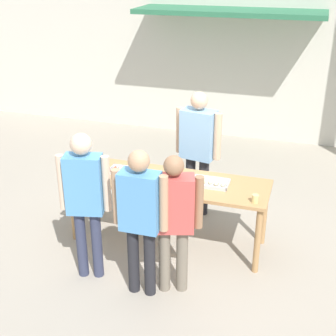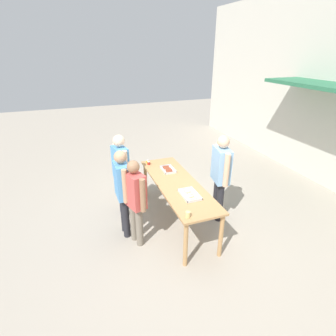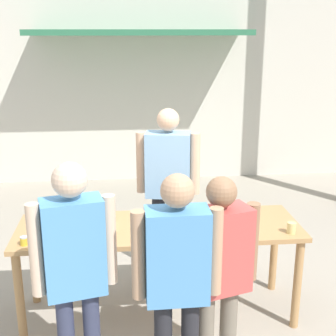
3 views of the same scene
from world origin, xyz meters
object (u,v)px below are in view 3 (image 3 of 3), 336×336
Objects in this scene: food_tray_buns at (218,220)px; person_server_behind_table at (168,177)px; person_customer_with_cup at (219,267)px; food_tray_sausages at (91,225)px; condiment_jar_ketchup at (36,240)px; condiment_jar_mustard at (24,241)px; person_customer_holding_hotdog at (75,263)px; person_customer_waiting_in_line at (177,273)px; beer_cup at (291,228)px.

person_server_behind_table is (-0.35, 0.79, 0.15)m from food_tray_buns.
food_tray_buns is 0.92m from person_customer_with_cup.
food_tray_sausages is 5.51× the size of condiment_jar_ketchup.
condiment_jar_mustard is at bearing -128.01° from person_server_behind_table.
condiment_jar_mustard is 0.81m from person_customer_holding_hotdog.
person_customer_waiting_in_line is at bearing -36.73° from condiment_jar_ketchup.
food_tray_buns is at bearing 10.97° from condiment_jar_ketchup.
condiment_jar_ketchup is at bearing -179.84° from beer_cup.
person_customer_waiting_in_line is (0.65, -0.10, -0.05)m from person_customer_holding_hotdog.
person_customer_holding_hotdog is 1.09× the size of person_customer_with_cup.
beer_cup is 0.06× the size of person_customer_with_cup.
person_customer_with_cup reaches higher than food_tray_sausages.
person_customer_waiting_in_line is at bearing -114.58° from food_tray_buns.
food_tray_sausages is 0.57m from condiment_jar_mustard.
person_server_behind_table is (0.73, 0.78, 0.15)m from food_tray_sausages.
person_customer_holding_hotdog is (-0.04, -0.94, 0.15)m from food_tray_sausages.
food_tray_buns reaches higher than food_tray_sausages.
food_tray_sausages is 0.96m from person_customer_holding_hotdog.
food_tray_sausages is 0.22× the size of person_server_behind_table.
food_tray_sausages is 0.50m from condiment_jar_ketchup.
person_customer_with_cup is at bearing -155.53° from person_customer_waiting_in_line.
condiment_jar_ketchup is 0.04× the size of person_customer_with_cup.
food_tray_buns is 0.26× the size of person_customer_holding_hotdog.
condiment_jar_mustard is at bearing -179.88° from beer_cup.
food_tray_buns is 0.25× the size of person_server_behind_table.
person_customer_with_cup reaches higher than condiment_jar_mustard.
food_tray_sausages is 5.51× the size of condiment_jar_mustard.
food_tray_sausages is 0.23× the size of person_customer_waiting_in_line.
food_tray_buns is 0.87m from person_server_behind_table.
person_customer_waiting_in_line is (0.60, -1.04, 0.10)m from food_tray_sausages.
condiment_jar_mustard is (-0.50, -0.29, 0.02)m from food_tray_sausages.
person_customer_with_cup is (1.31, -0.61, 0.03)m from condiment_jar_ketchup.
person_customer_with_cup is (0.95, 0.04, -0.10)m from person_customer_holding_hotdog.
person_server_behind_table reaches higher than person_customer_with_cup.
condiment_jar_mustard and condiment_jar_ketchup have the same top height.
condiment_jar_mustard is 1.00× the size of condiment_jar_ketchup.
person_server_behind_table is at bearing 43.46° from condiment_jar_ketchup.
condiment_jar_ketchup is at bearing -144.65° from food_tray_sausages.
beer_cup is at bearing -39.08° from person_server_behind_table.
condiment_jar_ketchup is 0.76m from person_customer_holding_hotdog.
condiment_jar_ketchup reaches higher than food_tray_sausages.
person_customer_waiting_in_line reaches higher than beer_cup.
condiment_jar_ketchup is (-0.41, -0.29, 0.02)m from food_tray_sausages.
person_customer_with_cup is at bearing -139.68° from beer_cup.
food_tray_buns is 1.60m from condiment_jar_mustard.
person_customer_with_cup is at bearing -101.01° from food_tray_buns.
beer_cup reaches higher than condiment_jar_mustard.
food_tray_buns is at bearing -55.27° from person_server_behind_table.
condiment_jar_mustard is 0.04× the size of person_server_behind_table.
beer_cup is at bearing -156.76° from person_customer_with_cup.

